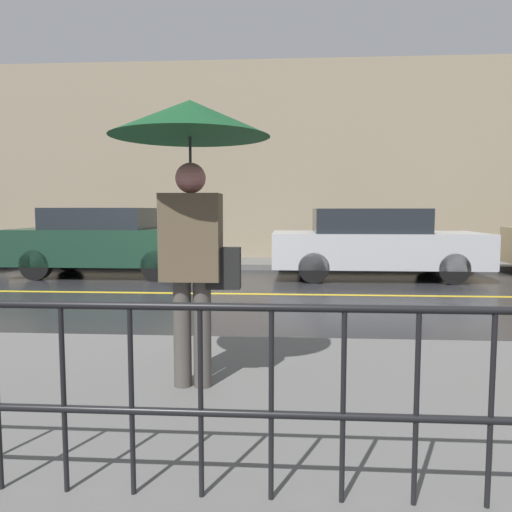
% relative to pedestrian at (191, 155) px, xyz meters
% --- Properties ---
extents(ground_plane, '(80.00, 80.00, 0.00)m').
position_rel_pedestrian_xyz_m(ground_plane, '(-1.43, 4.87, -1.83)').
color(ground_plane, '#262628').
extents(sidewalk_near, '(28.00, 3.13, 0.13)m').
position_rel_pedestrian_xyz_m(sidewalk_near, '(-1.43, -0.10, -1.76)').
color(sidewalk_near, '#60605E').
rests_on(sidewalk_near, ground_plane).
extents(sidewalk_far, '(28.00, 1.80, 0.13)m').
position_rel_pedestrian_xyz_m(sidewalk_far, '(-1.43, 9.17, -1.76)').
color(sidewalk_far, '#60605E').
rests_on(sidewalk_far, ground_plane).
extents(lane_marking, '(25.20, 0.12, 0.01)m').
position_rel_pedestrian_xyz_m(lane_marking, '(-1.43, 4.87, -1.82)').
color(lane_marking, gold).
rests_on(lane_marking, ground_plane).
extents(building_storefront, '(28.00, 0.30, 5.44)m').
position_rel_pedestrian_xyz_m(building_storefront, '(-1.43, 10.22, 0.89)').
color(building_storefront, gray).
rests_on(building_storefront, ground_plane).
extents(pedestrian, '(1.14, 1.14, 2.07)m').
position_rel_pedestrian_xyz_m(pedestrian, '(0.00, 0.00, 0.00)').
color(pedestrian, '#4C4742').
rests_on(pedestrian, sidewalk_near).
extents(car_dark_green, '(4.08, 1.79, 1.48)m').
position_rel_pedestrian_xyz_m(car_dark_green, '(-3.27, 7.10, -1.06)').
color(car_dark_green, '#193828').
rests_on(car_dark_green, ground_plane).
extents(car_silver, '(4.35, 1.87, 1.47)m').
position_rel_pedestrian_xyz_m(car_silver, '(2.49, 7.10, -1.08)').
color(car_silver, '#B2B5BA').
rests_on(car_silver, ground_plane).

